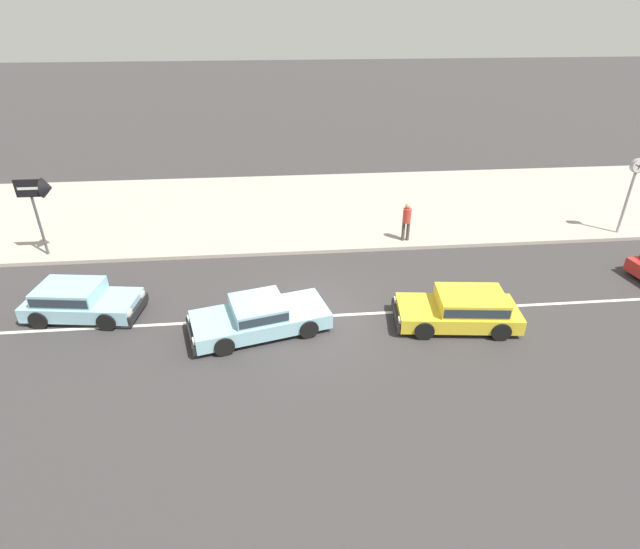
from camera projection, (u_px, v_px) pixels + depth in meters
The scene contains 9 objects.
ground_plane at pixel (307, 317), 16.26m from camera, with size 160.00×160.00×0.00m, color #383535.
lane_centre_stripe at pixel (307, 317), 16.26m from camera, with size 50.40×0.14×0.01m, color silver.
kerb_strip at pixel (293, 208), 24.56m from camera, with size 68.00×10.00×0.15m, color #ADA393.
sedan_pale_blue_0 at pixel (259, 316), 15.34m from camera, with size 4.55×2.71×1.06m.
hatchback_pale_blue_1 at pixel (78, 300), 16.07m from camera, with size 3.79×2.11×1.10m.
hatchback_yellow_5 at pixel (462, 308), 15.62m from camera, with size 4.00×2.14×1.10m.
street_clock at pixel (633, 179), 20.67m from camera, with size 0.59×0.22×3.26m.
arrow_signboard at pixel (44, 191), 18.70m from camera, with size 1.35×0.75×3.13m.
pedestrian_near_clock at pixel (407, 219), 20.66m from camera, with size 0.34×0.34×1.63m.
Camera 1 is at (-0.85, -13.55, 9.06)m, focal length 28.00 mm.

